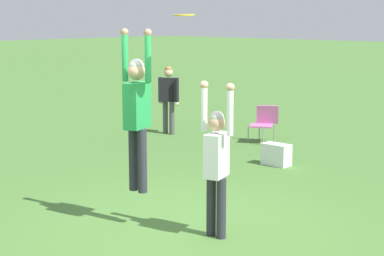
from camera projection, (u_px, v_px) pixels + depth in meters
The scene contains 7 objects.
ground_plane at pixel (178, 227), 8.38m from camera, with size 120.00×120.00×0.00m, color #477533.
person_jumping at pixel (137, 107), 8.22m from camera, with size 0.54×0.43×2.12m.
person_defending at pixel (217, 157), 7.85m from camera, with size 0.52×0.41×1.94m.
frisbee at pixel (184, 15), 7.56m from camera, with size 0.25×0.25×0.03m.
camping_chair_2 at pixel (264, 121), 14.00m from camera, with size 0.65×0.71×0.80m.
person_spectator_near at pixel (168, 94), 14.89m from camera, with size 0.63×0.48×1.59m.
cooler_box at pixel (276, 155), 11.84m from camera, with size 0.53×0.29×0.40m.
Camera 1 is at (5.57, -5.79, 2.72)m, focal length 60.00 mm.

